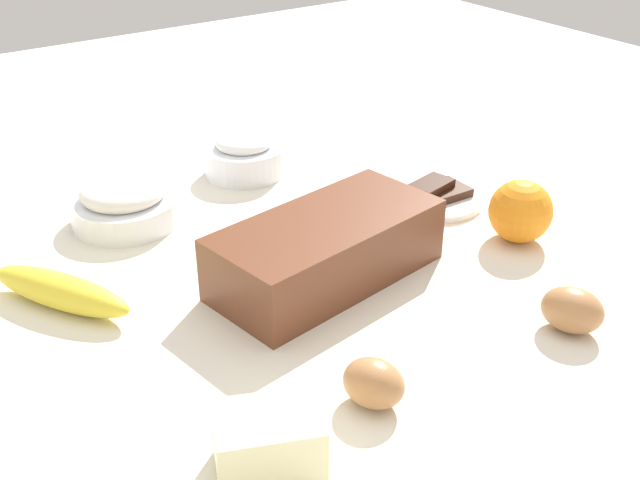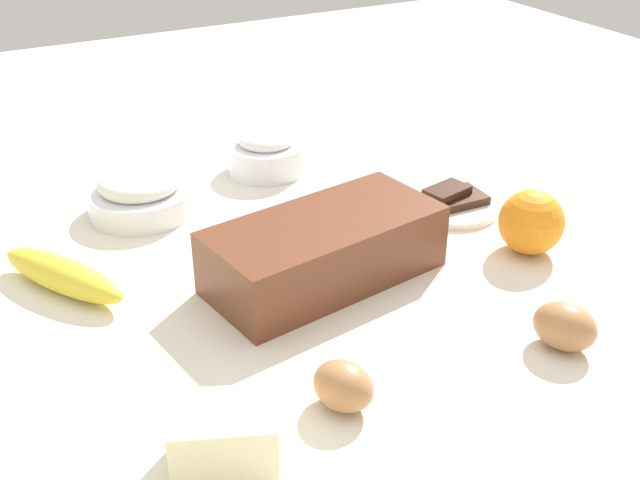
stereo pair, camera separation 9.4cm
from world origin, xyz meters
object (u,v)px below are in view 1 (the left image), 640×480
at_px(loaf_pan, 326,248).
at_px(egg_beside_bowl, 374,383).
at_px(banana, 61,291).
at_px(butter_block, 268,444).
at_px(orange_fruit, 521,211).
at_px(flour_bowl, 124,202).
at_px(sugar_bowl, 244,155).
at_px(chocolate_plate, 436,197).
at_px(egg_near_butter, 572,310).

height_order(loaf_pan, egg_beside_bowl, loaf_pan).
relative_size(banana, butter_block, 2.11).
distance_m(loaf_pan, orange_fruit, 0.27).
bearing_deg(orange_fruit, egg_beside_bowl, 22.38).
relative_size(loaf_pan, flour_bowl, 2.03).
relative_size(orange_fruit, egg_beside_bowl, 1.35).
relative_size(loaf_pan, orange_fruit, 3.60).
bearing_deg(sugar_bowl, egg_beside_bowl, 72.77).
bearing_deg(butter_block, sugar_bowl, -117.93).
bearing_deg(loaf_pan, sugar_bowl, -111.62).
xyz_separation_m(sugar_bowl, chocolate_plate, (-0.17, 0.24, -0.02)).
bearing_deg(orange_fruit, sugar_bowl, -63.76).
bearing_deg(sugar_bowl, banana, 29.50).
distance_m(banana, butter_block, 0.35).
height_order(banana, orange_fruit, orange_fruit).
xyz_separation_m(butter_block, egg_near_butter, (-0.38, 0.01, -0.00)).
bearing_deg(butter_block, orange_fruit, -161.23).
bearing_deg(butter_block, flour_bowl, -98.76).
bearing_deg(flour_bowl, butter_block, 81.24).
relative_size(orange_fruit, egg_near_butter, 1.22).
bearing_deg(banana, orange_fruit, 161.14).
xyz_separation_m(orange_fruit, egg_near_butter, (0.10, 0.17, -0.02)).
bearing_deg(flour_bowl, banana, 47.51).
height_order(egg_near_butter, egg_beside_bowl, egg_near_butter).
height_order(loaf_pan, butter_block, loaf_pan).
bearing_deg(orange_fruit, flour_bowl, -39.92).
height_order(butter_block, egg_beside_bowl, butter_block).
bearing_deg(sugar_bowl, chocolate_plate, 125.43).
bearing_deg(egg_beside_bowl, orange_fruit, -157.62).
height_order(sugar_bowl, butter_block, sugar_bowl).
relative_size(flour_bowl, butter_block, 1.62).
xyz_separation_m(loaf_pan, butter_block, (0.22, 0.23, -0.01)).
relative_size(flour_bowl, banana, 0.77).
relative_size(loaf_pan, sugar_bowl, 2.44).
xyz_separation_m(flour_bowl, orange_fruit, (-0.40, 0.34, 0.01)).
distance_m(orange_fruit, egg_beside_bowl, 0.38).
distance_m(flour_bowl, egg_beside_bowl, 0.49).
distance_m(butter_block, egg_beside_bowl, 0.13).
distance_m(sugar_bowl, chocolate_plate, 0.30).
xyz_separation_m(flour_bowl, sugar_bowl, (-0.21, -0.05, 0.00)).
bearing_deg(flour_bowl, sugar_bowl, -167.46).
bearing_deg(banana, chocolate_plate, 175.17).
height_order(sugar_bowl, orange_fruit, orange_fruit).
bearing_deg(banana, flour_bowl, -132.49).
xyz_separation_m(flour_bowl, chocolate_plate, (-0.39, 0.20, -0.02)).
relative_size(loaf_pan, banana, 1.56).
relative_size(sugar_bowl, orange_fruit, 1.47).
bearing_deg(egg_beside_bowl, banana, -60.40).
xyz_separation_m(loaf_pan, sugar_bowl, (-0.07, -0.32, -0.01)).
bearing_deg(chocolate_plate, loaf_pan, 17.39).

